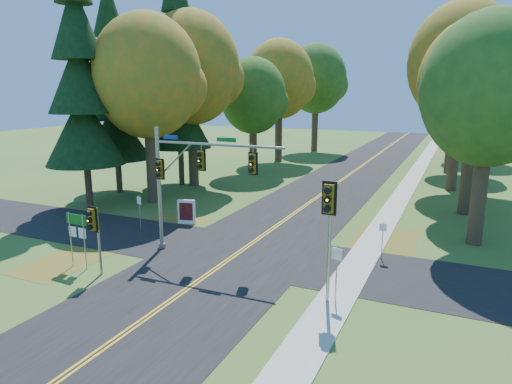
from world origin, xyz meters
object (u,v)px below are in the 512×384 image
at_px(traffic_mast, 187,174).
at_px(route_sign_cluster, 77,229).
at_px(east_signal_pole, 329,212).
at_px(info_kiosk, 186,212).

bearing_deg(traffic_mast, route_sign_cluster, -134.38).
xyz_separation_m(traffic_mast, east_signal_pole, (8.31, -2.76, -0.41)).
bearing_deg(east_signal_pole, route_sign_cluster, -174.97).
distance_m(east_signal_pole, info_kiosk, 13.97).
distance_m(route_sign_cluster, info_kiosk, 8.69).
relative_size(east_signal_pole, route_sign_cluster, 1.83).
bearing_deg(east_signal_pole, traffic_mast, 160.82).
relative_size(traffic_mast, route_sign_cluster, 2.63).
bearing_deg(traffic_mast, info_kiosk, 123.57).
height_order(east_signal_pole, route_sign_cluster, east_signal_pole).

